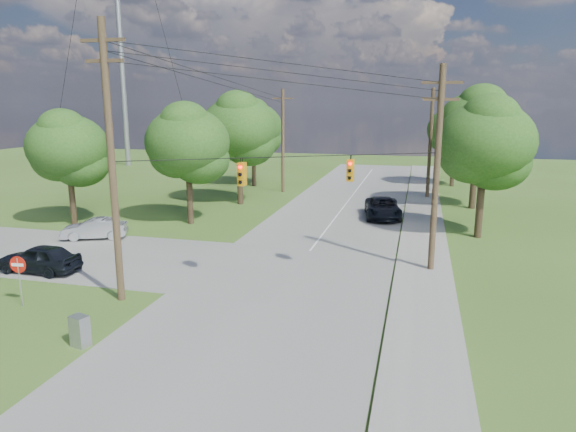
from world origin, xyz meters
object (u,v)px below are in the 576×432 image
(pole_north_w, at_px, (283,140))
(car_main_north, at_px, (383,208))
(pole_sw, at_px, (112,161))
(do_not_enter_sign, at_px, (18,270))
(control_cabinet, at_px, (80,331))
(car_cross_silver, at_px, (94,229))
(car_cross_dark, at_px, (39,258))
(pole_north_e, at_px, (430,143))
(pole_ne, at_px, (437,167))

(pole_north_w, relative_size, car_main_north, 1.81)
(pole_sw, height_order, do_not_enter_sign, pole_sw)
(car_main_north, bearing_deg, control_cabinet, -118.73)
(pole_sw, xyz_separation_m, car_cross_silver, (-7.49, 8.90, -5.53))
(do_not_enter_sign, bearing_deg, car_main_north, 51.60)
(pole_north_w, xyz_separation_m, car_main_north, (10.50, -9.69, -4.33))
(car_cross_dark, xyz_separation_m, control_cabinet, (7.27, -6.70, -0.18))
(car_cross_dark, distance_m, do_not_enter_sign, 4.81)
(pole_north_w, height_order, do_not_enter_sign, pole_north_w)
(do_not_enter_sign, bearing_deg, pole_sw, 19.32)
(pole_north_e, height_order, control_cabinet, pole_north_e)
(car_main_north, bearing_deg, pole_ne, -82.97)
(car_cross_dark, distance_m, car_cross_silver, 6.73)
(pole_ne, distance_m, pole_north_w, 26.03)
(pole_sw, height_order, car_cross_silver, pole_sw)
(control_cabinet, bearing_deg, pole_north_e, 85.67)
(pole_ne, relative_size, control_cabinet, 9.05)
(pole_sw, bearing_deg, car_cross_silver, 130.09)
(pole_sw, bearing_deg, car_main_north, 63.10)
(pole_sw, bearing_deg, pole_ne, 29.38)
(pole_north_e, distance_m, car_main_north, 11.15)
(pole_ne, relative_size, car_main_north, 1.90)
(car_main_north, relative_size, do_not_enter_sign, 2.45)
(pole_north_w, height_order, car_cross_dark, pole_north_w)
(pole_sw, relative_size, pole_ne, 1.14)
(pole_ne, height_order, pole_north_w, pole_ne)
(pole_sw, bearing_deg, do_not_enter_sign, -154.86)
(car_cross_silver, relative_size, control_cabinet, 3.47)
(pole_sw, xyz_separation_m, do_not_enter_sign, (-3.74, -1.76, -4.58))
(pole_north_e, xyz_separation_m, car_cross_dark, (-19.67, -27.30, -4.36))
(car_cross_silver, bearing_deg, pole_north_e, 111.41)
(control_cabinet, bearing_deg, pole_ne, 59.77)
(car_cross_dark, xyz_separation_m, car_main_north, (16.27, 17.61, 0.03))
(pole_sw, relative_size, car_main_north, 2.17)
(pole_ne, height_order, car_main_north, pole_ne)
(car_cross_dark, xyz_separation_m, do_not_enter_sign, (2.42, -4.06, 0.88))
(do_not_enter_sign, bearing_deg, car_cross_dark, 115.03)
(car_cross_dark, bearing_deg, pole_north_e, 144.89)
(pole_north_e, bearing_deg, control_cabinet, -110.04)
(pole_sw, bearing_deg, car_cross_dark, 159.55)
(pole_ne, distance_m, car_cross_dark, 20.91)
(pole_north_w, relative_size, car_cross_silver, 2.48)
(pole_ne, bearing_deg, pole_sw, -150.62)
(pole_ne, xyz_separation_m, pole_north_e, (-0.00, 22.00, -0.34))
(pole_north_e, relative_size, car_main_north, 1.81)
(pole_ne, xyz_separation_m, do_not_enter_sign, (-17.24, -9.36, -3.82))
(pole_ne, height_order, do_not_enter_sign, pole_ne)
(pole_north_w, xyz_separation_m, do_not_enter_sign, (-3.34, -31.36, -3.48))
(pole_north_e, relative_size, control_cabinet, 8.62)
(pole_north_e, distance_m, car_cross_silver, 29.81)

